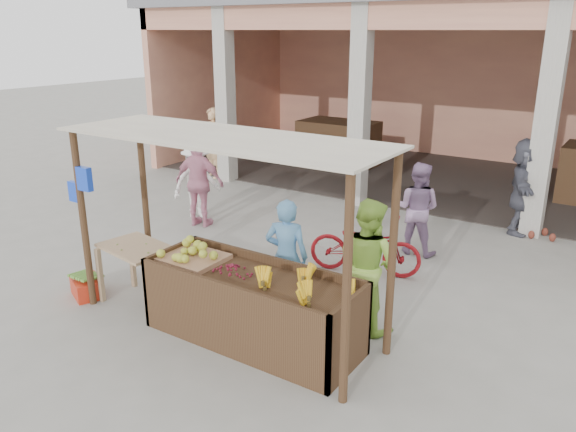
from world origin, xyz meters
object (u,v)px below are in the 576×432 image
Objects in this scene: red_crate at (87,287)px; motorcycle at (365,245)px; vendor_blue at (287,253)px; side_table at (137,256)px; fruit_stall at (252,309)px; vendor_green at (368,261)px.

red_crate is 0.28× the size of motorcycle.
side_table is at bearing 6.18° from vendor_blue.
side_table is at bearing -178.44° from fruit_stall.
vendor_green is (2.81, 1.09, 0.20)m from side_table.
side_table is 0.67× the size of vendor_blue.
fruit_stall is 5.34× the size of red_crate.
motorcycle is at bearing 84.27° from fruit_stall.
vendor_green is 1.65m from motorcycle.
vendor_green reaches higher than vendor_blue.
side_table is 0.63× the size of vendor_green.
vendor_blue reaches higher than motorcycle.
red_crate is (-2.60, -0.34, -0.27)m from fruit_stall.
vendor_blue is (2.54, 1.16, 0.69)m from red_crate.
red_crate is 4.02m from motorcycle.
motorcycle is (0.31, 1.65, -0.36)m from vendor_blue.
side_table is at bearing 34.27° from vendor_green.
vendor_green is (3.56, 1.38, 0.74)m from red_crate.
fruit_stall is 2.64m from red_crate.
fruit_stall reaches higher than red_crate.
motorcycle is at bearing -50.40° from vendor_green.
red_crate is at bearing -172.53° from fruit_stall.
fruit_stall is 1.49m from vendor_green.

